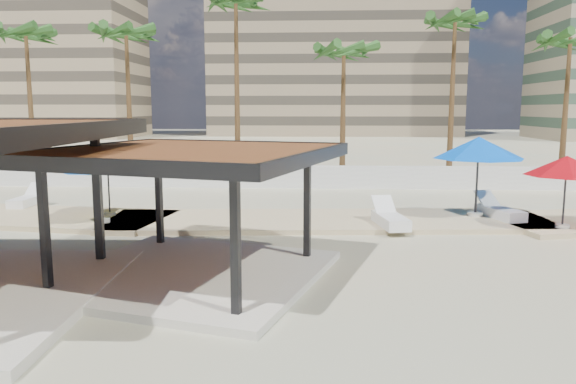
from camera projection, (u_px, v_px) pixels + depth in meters
name	position (u px, v px, depth m)	size (l,w,h in m)	color
ground	(251.00, 280.00, 13.77)	(200.00, 200.00, 0.00)	tan
promenade	(327.00, 218.00, 21.23)	(44.45, 7.97, 0.24)	#C6B284
boundary_wall	(287.00, 177.00, 29.48)	(56.00, 0.30, 1.20)	silver
building_west	(16.00, 31.00, 80.89)	(34.00, 16.00, 32.40)	#937F60
building_mid	(334.00, 44.00, 88.49)	(38.00, 16.00, 30.40)	#847259
pavilion_central	(189.00, 201.00, 13.67)	(7.92, 7.92, 3.24)	beige
umbrella_b	(108.00, 164.00, 20.94)	(2.96, 2.96, 2.27)	beige
umbrella_c	(567.00, 166.00, 18.64)	(3.31, 3.31, 2.44)	beige
umbrella_d	(479.00, 148.00, 20.64)	(3.42, 3.42, 2.96)	beige
umbrella_f	(100.00, 161.00, 19.51)	(3.70, 3.70, 2.53)	beige
lounger_a	(27.00, 200.00, 23.40)	(0.73, 2.16, 0.81)	white
lounger_b	(390.00, 219.00, 19.28)	(1.15, 2.43, 0.88)	white
lounger_c	(499.00, 212.00, 20.71)	(1.41, 2.42, 0.87)	white
palm_b	(26.00, 40.00, 31.85)	(3.00, 3.00, 9.17)	brown
palm_c	(126.00, 39.00, 30.95)	(3.00, 3.00, 9.09)	brown
palm_d	(236.00, 10.00, 31.18)	(3.00, 3.00, 10.85)	brown
palm_e	(344.00, 56.00, 30.75)	(3.00, 3.00, 8.09)	brown
palm_f	(455.00, 28.00, 30.41)	(3.00, 3.00, 9.67)	brown
palm_g	(570.00, 46.00, 29.86)	(3.00, 3.00, 8.55)	brown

